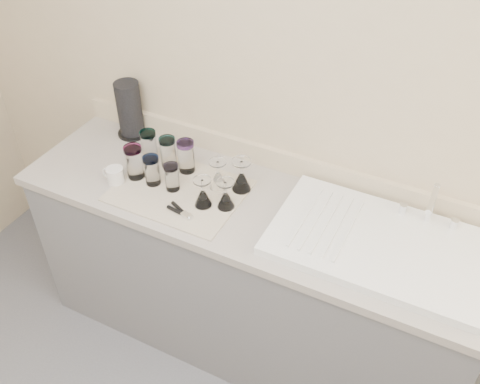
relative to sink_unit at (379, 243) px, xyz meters
The scene contains 16 objects.
counter_unit 0.72m from the sink_unit, behind, with size 2.06×0.62×0.90m.
sink_unit is the anchor object (origin of this frame).
dish_towel 0.87m from the sink_unit, behind, with size 0.55×0.42×0.01m, color beige.
tumbler_teal 1.11m from the sink_unit, behind, with size 0.07×0.07×0.15m.
tumbler_cyan 1.00m from the sink_unit, behind, with size 0.07×0.07×0.15m.
tumbler_purple 0.91m from the sink_unit, behind, with size 0.08×0.08×0.15m.
tumbler_magenta 1.09m from the sink_unit, behind, with size 0.08×0.08×0.16m.
tumbler_blue 0.99m from the sink_unit, behind, with size 0.07×0.07×0.14m.
tumbler_lavender 0.90m from the sink_unit, behind, with size 0.06×0.06×0.13m.
goblet_back_left 0.72m from the sink_unit, behind, with size 0.08×0.08×0.14m.
goblet_back_right 0.63m from the sink_unit, behind, with size 0.08×0.08×0.15m.
goblet_front_left 0.73m from the sink_unit, behind, with size 0.07×0.07×0.13m.
goblet_front_right 0.64m from the sink_unit, behind, with size 0.07×0.07×0.13m.
can_opener 0.80m from the sink_unit, 166.61° to the right, with size 0.13×0.07×0.02m.
white_mug 1.15m from the sink_unit, behind, with size 0.11×0.08×0.08m.
paper_towel_roll 1.33m from the sink_unit, behind, with size 0.15×0.15×0.28m.
Camera 1 is at (0.73, -0.33, 2.38)m, focal length 40.00 mm.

